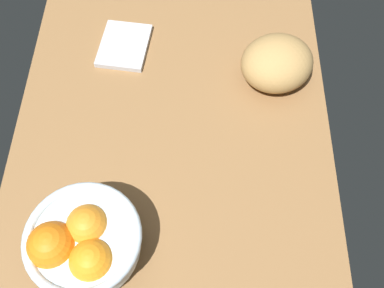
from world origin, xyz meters
The scene contains 4 objects.
ground_plane centered at (0.00, 0.00, -1.50)cm, with size 82.38×65.97×3.00cm, color brown.
fruit_bowl centered at (-27.42, 13.89, 6.44)cm, with size 19.88×19.88×11.73cm.
bread_loaf centered at (13.06, -21.96, 5.25)cm, with size 15.68×14.14×10.51cm, color #AF874D.
napkin_folded centered at (21.30, 12.14, 0.63)cm, with size 13.57×10.82×1.26cm, color #BBBCC2.
Camera 1 is at (-49.88, -5.24, 81.55)cm, focal length 42.57 mm.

